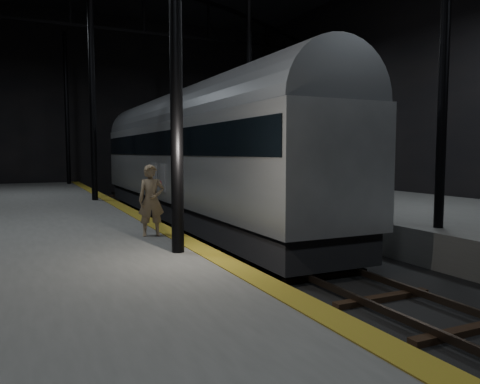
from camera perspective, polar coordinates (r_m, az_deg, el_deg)
ground at (r=15.29m, az=1.59°, el=-6.85°), size 44.00×44.00×0.00m
platform_right at (r=19.72m, az=21.47°, el=-3.08°), size 9.00×43.80×1.00m
tactile_strip at (r=13.98m, az=-10.40°, el=-3.86°), size 0.50×43.80×0.01m
track at (r=15.28m, az=1.59°, el=-6.60°), size 2.40×43.00×0.24m
train at (r=20.56m, az=-6.05°, el=5.05°), size 3.19×21.36×5.71m
woman at (r=11.96m, az=-10.75°, el=-1.01°), size 0.71×0.52×1.80m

